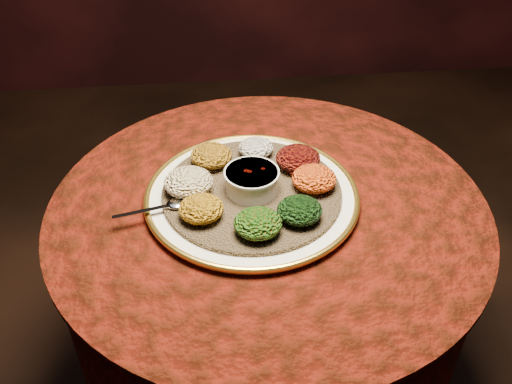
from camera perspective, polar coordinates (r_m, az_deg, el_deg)
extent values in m
cylinder|color=black|center=(1.53, 1.02, -12.65)|extent=(0.12, 0.12, 0.68)
cylinder|color=black|center=(1.27, 1.20, -2.37)|extent=(0.80, 0.80, 0.04)
cylinder|color=#4A0E06|center=(1.36, 1.12, -6.98)|extent=(0.93, 0.93, 0.34)
cylinder|color=#4A0E06|center=(1.25, 1.21, -1.43)|extent=(0.96, 0.96, 0.01)
cylinder|color=white|center=(1.25, -0.42, -0.50)|extent=(0.58, 0.58, 0.02)
torus|color=gold|center=(1.24, -0.42, -0.25)|extent=(0.47, 0.47, 0.01)
cylinder|color=brown|center=(1.24, -0.42, 0.01)|extent=(0.43, 0.43, 0.01)
cylinder|color=silver|center=(1.22, -0.43, 1.10)|extent=(0.11, 0.11, 0.05)
cylinder|color=silver|center=(1.21, -0.43, 1.94)|extent=(0.12, 0.12, 0.01)
cylinder|color=#5D0406|center=(1.21, -0.43, 1.66)|extent=(0.09, 0.09, 0.01)
ellipsoid|color=silver|center=(1.20, -7.90, -1.17)|extent=(0.05, 0.03, 0.01)
cube|color=silver|center=(1.20, -11.16, -1.88)|extent=(0.13, 0.04, 0.00)
ellipsoid|color=silver|center=(1.33, -0.02, 4.44)|extent=(0.08, 0.08, 0.04)
ellipsoid|color=black|center=(1.29, 4.22, 3.39)|extent=(0.10, 0.10, 0.05)
ellipsoid|color=#A26F0D|center=(1.24, 5.83, 1.34)|extent=(0.10, 0.09, 0.05)
ellipsoid|color=black|center=(1.15, 4.38, -1.83)|extent=(0.09, 0.09, 0.04)
ellipsoid|color=#9C280A|center=(1.12, 0.19, -3.15)|extent=(0.10, 0.09, 0.05)
ellipsoid|color=#B77A10|center=(1.16, -5.50, -1.66)|extent=(0.09, 0.09, 0.04)
ellipsoid|color=#700B06|center=(1.22, -6.76, 0.98)|extent=(0.11, 0.10, 0.05)
ellipsoid|color=#946211|center=(1.30, -4.49, 3.64)|extent=(0.10, 0.09, 0.05)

